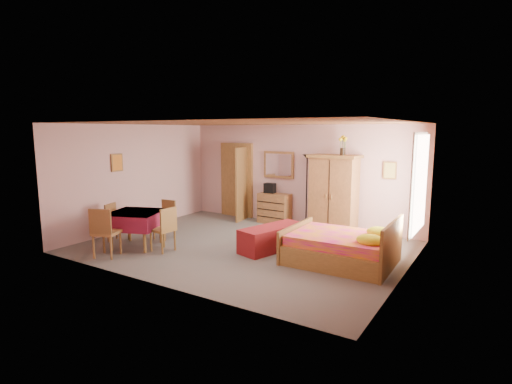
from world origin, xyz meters
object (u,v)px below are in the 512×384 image
Objects in this scene: wall_mirror at (279,165)px; chair_west at (118,223)px; bench at (272,238)px; floor_lamp at (306,191)px; stereo at (270,188)px; sunflower_vase at (343,145)px; chair_north at (164,220)px; chest_of_drawers at (275,208)px; chair_south at (107,232)px; bed at (341,239)px; wardrobe at (334,194)px; dining_table at (137,229)px; chair_east at (163,229)px.

wall_mirror reaches higher than chair_west.
bench is (1.14, -2.32, -1.30)m from wall_mirror.
stereo is at bearing -179.92° from floor_lamp.
chair_north is (-3.24, -2.62, -1.67)m from sunflower_vase.
sunflower_vase reaches higher than chest_of_drawers.
bed is at bearing 4.99° from chair_south.
wardrobe is 4.60m from dining_table.
wardrobe is at bearing -1.14° from chest_of_drawers.
chair_south is (0.03, -0.77, 0.11)m from dining_table.
wall_mirror reaches higher than floor_lamp.
wall_mirror reaches higher than wardrobe.
chair_south is at bearing -153.68° from bed.
bed is at bearing -51.78° from floor_lamp.
dining_table is at bearing -133.91° from sunflower_vase.
chair_west is (-3.78, -3.29, -0.52)m from wardrobe.
bed is 1.96× the size of chair_south.
wardrobe is 2.23× the size of chair_west.
chest_of_drawers is at bearing 49.53° from chair_south.
bed is (2.79, -2.19, -0.48)m from stereo.
bed is at bearing -175.95° from chair_north.
chair_south is at bearing -123.24° from wardrobe.
chest_of_drawers is 0.45× the size of wardrobe.
floor_lamp is at bearing -133.58° from chair_north.
dining_table is at bearing 66.99° from chair_west.
chest_of_drawers is 3.73m from dining_table.
sunflower_vase is at bearing 113.41° from chair_west.
bench is at bearing 177.38° from bed.
dining_table is (-2.32, -3.48, -0.55)m from floor_lamp.
stereo reaches higher than chair_east.
chair_east is at bearing -145.76° from bench.
chest_of_drawers is 1.86× the size of sunflower_vase.
wardrobe is at bearing -8.63° from floor_lamp.
chair_west is (-2.11, -3.37, 0.02)m from chest_of_drawers.
chest_of_drawers is at bearing 139.77° from bed.
floor_lamp is 4.22m from dining_table.
chair_north is (-3.06, -2.59, -0.51)m from wardrobe.
chair_south is 1.13× the size of chair_north.
sunflower_vase is 4.49m from chair_north.
chair_south reaches higher than dining_table.
chair_east is (0.66, 0.84, -0.03)m from chair_south.
chair_south is (-3.06, -4.14, -0.45)m from wardrobe.
chest_of_drawers is at bearing -89.98° from wall_mirror.
chair_west is at bearing -119.71° from stereo.
stereo is 0.33× the size of chair_west.
chair_south is at bearing 145.64° from chair_east.
floor_lamp is (0.90, -0.17, -0.62)m from wall_mirror.
wardrobe is (1.67, -0.29, -0.61)m from wall_mirror.
dining_table is 1.05× the size of chair_south.
bed reaches higher than chair_west.
stereo is 0.29× the size of chair_south.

